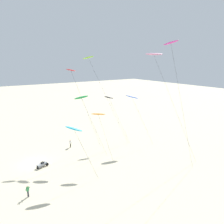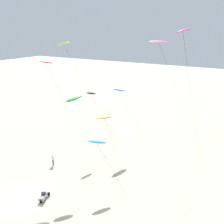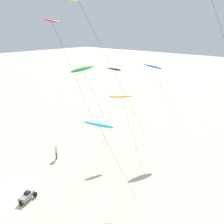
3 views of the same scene
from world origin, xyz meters
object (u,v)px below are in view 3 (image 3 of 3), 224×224
(kite_black, at_px, (115,70))
(kite_lime, at_px, (80,2))
(kite_blue, at_px, (153,67))
(kite_flyer_middle, at_px, (56,152))
(beach_buggy, at_px, (27,196))
(kite_green, at_px, (83,69))
(kite_orange, at_px, (121,97))
(kite_red, at_px, (53,24))
(kite_cyan, at_px, (99,125))

(kite_black, distance_m, kite_lime, 9.18)
(kite_blue, xyz_separation_m, kite_flyer_middle, (-4.98, -12.21, -9.28))
(kite_black, relative_size, beach_buggy, 4.91)
(kite_green, bearing_deg, kite_flyer_middle, -164.55)
(kite_black, height_order, kite_orange, kite_black)
(kite_red, distance_m, kite_flyer_middle, 14.70)
(kite_black, height_order, kite_cyan, kite_black)
(kite_orange, bearing_deg, kite_lime, 160.87)
(kite_lime, height_order, kite_cyan, kite_lime)
(kite_red, xyz_separation_m, kite_lime, (0.01, 3.96, 2.56))
(kite_green, relative_size, kite_flyer_middle, 6.90)
(kite_blue, distance_m, beach_buggy, 21.75)
(kite_flyer_middle, bearing_deg, beach_buggy, -55.02)
(kite_green, distance_m, kite_cyan, 8.96)
(kite_green, relative_size, kite_cyan, 1.38)
(kite_red, height_order, kite_lime, kite_lime)
(kite_red, distance_m, kite_orange, 11.67)
(kite_green, xyz_separation_m, kite_flyer_middle, (-3.92, -1.08, -10.11))
(kite_flyer_middle, bearing_deg, kite_green, 15.45)
(kite_blue, height_order, beach_buggy, kite_blue)
(kite_black, bearing_deg, kite_flyer_middle, -99.53)
(kite_green, xyz_separation_m, beach_buggy, (1.14, -8.31, -10.58))
(beach_buggy, bearing_deg, kite_lime, 116.15)
(kite_blue, bearing_deg, beach_buggy, -89.78)
(kite_green, bearing_deg, kite_blue, 84.55)
(kite_black, xyz_separation_m, kite_blue, (3.52, 3.49, 0.31))
(kite_orange, xyz_separation_m, beach_buggy, (-3.16, -9.40, -8.15))
(kite_red, relative_size, kite_lime, 0.86)
(kite_cyan, bearing_deg, kite_blue, 110.47)
(kite_green, height_order, kite_cyan, kite_green)
(kite_lime, relative_size, kite_blue, 1.73)
(kite_orange, bearing_deg, kite_flyer_middle, -165.15)
(kite_green, distance_m, kite_orange, 5.06)
(kite_orange, height_order, kite_cyan, kite_orange)
(kite_green, distance_m, kite_flyer_middle, 10.90)
(kite_black, bearing_deg, kite_lime, -128.53)
(kite_red, xyz_separation_m, kite_flyer_middle, (1.17, -1.47, -14.58))
(kite_green, xyz_separation_m, kite_blue, (1.06, 11.13, -0.83))
(kite_blue, relative_size, kite_flyer_middle, 6.46)
(kite_lime, bearing_deg, kite_blue, 47.86)
(kite_lime, height_order, kite_blue, kite_lime)
(kite_flyer_middle, bearing_deg, kite_red, 128.61)
(kite_black, height_order, kite_green, kite_green)
(kite_orange, height_order, kite_flyer_middle, kite_orange)
(kite_orange, distance_m, kite_blue, 10.66)
(kite_orange, bearing_deg, kite_blue, 107.86)
(kite_lime, bearing_deg, kite_black, 51.47)
(kite_blue, relative_size, beach_buggy, 5.11)
(kite_green, bearing_deg, beach_buggy, -82.21)
(kite_cyan, bearing_deg, kite_lime, 143.26)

